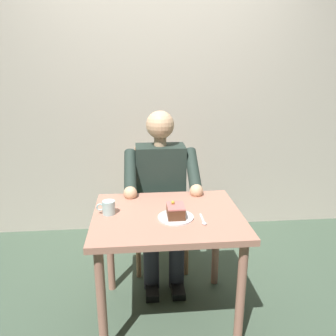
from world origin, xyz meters
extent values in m
plane|color=#425543|center=(0.00, 0.00, 0.00)|extent=(14.00, 14.00, 0.00)
cube|color=beige|center=(0.00, -1.30, 1.50)|extent=(6.40, 0.12, 3.00)
cube|color=tan|center=(0.00, 0.00, 0.69)|extent=(0.87, 0.70, 0.04)
cylinder|color=tan|center=(-0.37, 0.29, 0.34)|extent=(0.05, 0.05, 0.69)
cylinder|color=tan|center=(0.37, 0.29, 0.34)|extent=(0.05, 0.05, 0.69)
cylinder|color=tan|center=(-0.37, -0.29, 0.34)|extent=(0.05, 0.05, 0.69)
cylinder|color=tan|center=(0.37, -0.29, 0.34)|extent=(0.05, 0.05, 0.69)
cube|color=tan|center=(0.00, -0.60, 0.45)|extent=(0.42, 0.42, 0.04)
cube|color=tan|center=(0.00, -0.79, 0.69)|extent=(0.38, 0.04, 0.45)
cylinder|color=tan|center=(-0.18, -0.42, 0.22)|extent=(0.04, 0.04, 0.45)
cylinder|color=tan|center=(0.18, -0.42, 0.22)|extent=(0.04, 0.04, 0.45)
cylinder|color=tan|center=(-0.18, -0.78, 0.22)|extent=(0.04, 0.04, 0.45)
cylinder|color=tan|center=(0.18, -0.78, 0.22)|extent=(0.04, 0.04, 0.45)
cube|color=#24312B|center=(0.00, -0.58, 0.72)|extent=(0.36, 0.22, 0.51)
sphere|color=#DFAF85|center=(0.00, -0.58, 1.13)|extent=(0.20, 0.20, 0.20)
cylinder|color=#DFAF85|center=(0.00, -0.58, 1.01)|extent=(0.09, 0.09, 0.06)
cylinder|color=#24312B|center=(-0.22, -0.44, 0.84)|extent=(0.08, 0.33, 0.26)
sphere|color=#DFAF85|center=(-0.22, -0.28, 0.73)|extent=(0.09, 0.09, 0.09)
cylinder|color=#24312B|center=(0.22, -0.44, 0.84)|extent=(0.08, 0.33, 0.26)
sphere|color=#DFAF85|center=(0.22, -0.28, 0.73)|extent=(0.09, 0.09, 0.09)
cylinder|color=#2B2B37|center=(-0.09, -0.46, 0.45)|extent=(0.13, 0.38, 0.14)
cylinder|color=#2B2B37|center=(0.09, -0.46, 0.45)|extent=(0.13, 0.38, 0.14)
cylinder|color=#2B2B37|center=(-0.09, -0.28, 0.21)|extent=(0.11, 0.11, 0.43)
cube|color=black|center=(-0.09, -0.22, 0.03)|extent=(0.09, 0.22, 0.05)
cylinder|color=#2B2B37|center=(0.09, -0.28, 0.21)|extent=(0.11, 0.11, 0.43)
cube|color=black|center=(0.09, -0.22, 0.03)|extent=(0.09, 0.22, 0.05)
cylinder|color=white|center=(-0.04, 0.06, 0.71)|extent=(0.20, 0.20, 0.01)
cube|color=brown|center=(-0.04, 0.06, 0.74)|extent=(0.10, 0.12, 0.06)
cube|color=#CC6F6A|center=(-0.04, 0.06, 0.78)|extent=(0.10, 0.13, 0.01)
sphere|color=gold|center=(-0.03, 0.04, 0.79)|extent=(0.02, 0.02, 0.02)
cylinder|color=#ADCECB|center=(0.34, -0.03, 0.74)|extent=(0.07, 0.07, 0.08)
torus|color=#ADCECB|center=(0.39, -0.03, 0.75)|extent=(0.05, 0.01, 0.05)
cylinder|color=black|center=(0.34, -0.03, 0.78)|extent=(0.07, 0.07, 0.01)
cube|color=silver|center=(-0.19, 0.08, 0.71)|extent=(0.01, 0.11, 0.01)
ellipsoid|color=silver|center=(-0.19, 0.15, 0.71)|extent=(0.03, 0.04, 0.01)
camera|label=1|loc=(0.16, 1.78, 1.53)|focal=35.59mm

